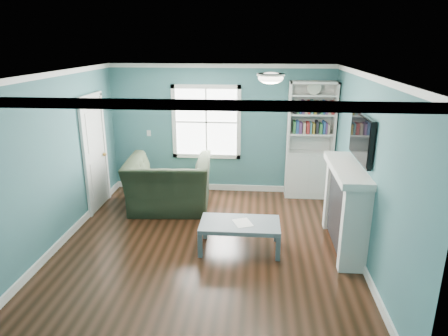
{
  "coord_description": "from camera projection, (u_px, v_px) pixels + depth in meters",
  "views": [
    {
      "loc": [
        0.75,
        -5.42,
        3.01
      ],
      "look_at": [
        0.24,
        0.4,
        1.15
      ],
      "focal_mm": 32.0,
      "sensor_mm": 36.0,
      "label": 1
    }
  ],
  "objects": [
    {
      "name": "paper_sheet",
      "position": [
        243.0,
        223.0,
        5.93
      ],
      "size": [
        0.34,
        0.38,
        0.0
      ],
      "primitive_type": "cube",
      "rotation": [
        0.0,
        0.0,
        0.38
      ],
      "color": "white",
      "rests_on": "coffee_table"
    },
    {
      "name": "room_walls",
      "position": [
        205.0,
        147.0,
        5.64
      ],
      "size": [
        5.0,
        5.0,
        5.0
      ],
      "color": "#3E7A7B",
      "rests_on": "ground"
    },
    {
      "name": "door",
      "position": [
        95.0,
        152.0,
        7.31
      ],
      "size": [
        0.12,
        0.98,
        2.17
      ],
      "color": "silver",
      "rests_on": "ground"
    },
    {
      "name": "bookshelf",
      "position": [
        309.0,
        152.0,
        7.87
      ],
      "size": [
        0.9,
        0.35,
        2.31
      ],
      "color": "silver",
      "rests_on": "ground"
    },
    {
      "name": "window",
      "position": [
        206.0,
        122.0,
        8.06
      ],
      "size": [
        1.4,
        0.06,
        1.5
      ],
      "color": "white",
      "rests_on": "room_walls"
    },
    {
      "name": "floor",
      "position": [
        206.0,
        247.0,
        6.12
      ],
      "size": [
        5.0,
        5.0,
        0.0
      ],
      "primitive_type": "plane",
      "color": "black",
      "rests_on": "ground"
    },
    {
      "name": "trim",
      "position": [
        205.0,
        170.0,
        5.74
      ],
      "size": [
        4.5,
        5.0,
        2.6
      ],
      "color": "white",
      "rests_on": "ground"
    },
    {
      "name": "coffee_table",
      "position": [
        240.0,
        226.0,
        5.96
      ],
      "size": [
        1.19,
        0.65,
        0.43
      ],
      "rotation": [
        0.0,
        0.0,
        0.0
      ],
      "color": "#4D575D",
      "rests_on": "ground"
    },
    {
      "name": "fireplace",
      "position": [
        346.0,
        208.0,
        5.94
      ],
      "size": [
        0.44,
        1.58,
        1.3
      ],
      "color": "black",
      "rests_on": "ground"
    },
    {
      "name": "tv",
      "position": [
        361.0,
        137.0,
        5.6
      ],
      "size": [
        0.06,
        1.1,
        0.65
      ],
      "primitive_type": "cube",
      "color": "black",
      "rests_on": "fireplace"
    },
    {
      "name": "light_switch",
      "position": [
        149.0,
        133.0,
        8.24
      ],
      "size": [
        0.08,
        0.01,
        0.12
      ],
      "primitive_type": "cube",
      "color": "white",
      "rests_on": "room_walls"
    },
    {
      "name": "recliner",
      "position": [
        169.0,
        176.0,
        7.33
      ],
      "size": [
        1.57,
        1.08,
        1.31
      ],
      "primitive_type": "imported",
      "rotation": [
        0.0,
        0.0,
        -3.07
      ],
      "color": "black",
      "rests_on": "ground"
    },
    {
      "name": "ceiling_fixture",
      "position": [
        271.0,
        77.0,
        5.36
      ],
      "size": [
        0.38,
        0.38,
        0.15
      ],
      "color": "white",
      "rests_on": "room_walls"
    }
  ]
}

